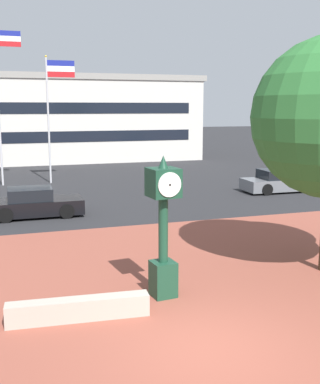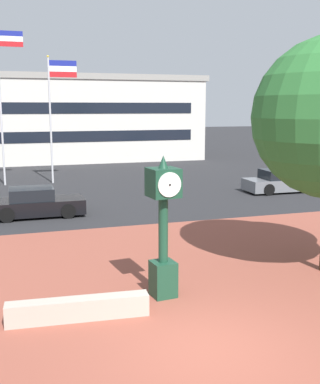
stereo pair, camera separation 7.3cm
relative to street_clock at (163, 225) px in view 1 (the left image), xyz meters
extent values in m
plane|color=#262628|center=(0.02, -2.80, -1.85)|extent=(200.00, 200.00, 0.00)
cube|color=brown|center=(0.02, 0.25, -1.85)|extent=(44.00, 14.10, 0.01)
cube|color=#ADA393|center=(-2.25, -0.72, -1.60)|extent=(3.22, 0.64, 0.50)
cube|color=#19422D|center=(0.00, 0.00, -1.40)|extent=(0.64, 0.64, 0.91)
cylinder|color=#19422D|center=(0.00, 0.00, -0.11)|extent=(0.24, 0.24, 1.67)
cube|color=#19422D|center=(0.00, 0.00, 1.08)|extent=(0.78, 0.78, 0.71)
cylinder|color=white|center=(-0.04, 0.37, 1.08)|extent=(0.60, 0.10, 0.60)
sphere|color=black|center=(-0.04, 0.39, 1.08)|extent=(0.05, 0.05, 0.05)
cylinder|color=white|center=(0.04, -0.37, 1.08)|extent=(0.60, 0.10, 0.60)
sphere|color=black|center=(0.04, -0.39, 1.08)|extent=(0.05, 0.05, 0.05)
cone|color=#19422D|center=(0.00, 0.00, 1.59)|extent=(0.25, 0.25, 0.31)
cube|color=black|center=(-2.57, 10.24, -1.41)|extent=(4.09, 1.81, 0.64)
cube|color=black|center=(-2.78, 10.24, -0.85)|extent=(1.88, 1.56, 0.56)
cylinder|color=black|center=(-1.31, 11.08, -1.53)|extent=(0.64, 0.22, 0.64)
cylinder|color=black|center=(-1.30, 9.40, -1.53)|extent=(0.64, 0.22, 0.64)
cylinder|color=black|center=(-3.84, 11.08, -1.53)|extent=(0.64, 0.22, 0.64)
cylinder|color=black|center=(-3.84, 9.39, -1.53)|extent=(0.64, 0.22, 0.64)
cube|color=slate|center=(11.15, 12.39, -1.41)|extent=(4.47, 1.91, 0.64)
cube|color=black|center=(10.93, 12.40, -0.85)|extent=(2.07, 1.60, 0.56)
cylinder|color=black|center=(12.54, 13.20, -1.53)|extent=(0.65, 0.24, 0.64)
cylinder|color=black|center=(12.50, 11.52, -1.53)|extent=(0.65, 0.24, 0.64)
cylinder|color=black|center=(9.80, 13.26, -1.53)|extent=(0.65, 0.24, 0.64)
cylinder|color=black|center=(9.76, 11.58, -1.53)|extent=(0.65, 0.24, 0.64)
cube|color=navy|center=(-3.23, 19.57, 7.18)|extent=(1.43, 0.02, 0.30)
cube|color=white|center=(-3.23, 19.57, 6.88)|extent=(1.43, 0.02, 0.30)
cube|color=red|center=(-3.23, 19.57, 6.58)|extent=(1.43, 0.02, 0.30)
cylinder|color=silver|center=(-1.10, 19.57, 2.01)|extent=(0.12, 0.12, 7.73)
sphere|color=gold|center=(-1.10, 19.57, 5.94)|extent=(0.14, 0.14, 0.14)
cube|color=navy|center=(-0.21, 19.57, 5.56)|extent=(1.66, 0.02, 0.34)
cube|color=white|center=(-0.21, 19.57, 5.22)|extent=(1.66, 0.02, 0.34)
cube|color=red|center=(-0.21, 19.57, 4.88)|extent=(1.66, 0.02, 0.34)
cube|color=beige|center=(-0.71, 34.04, 1.65)|extent=(27.93, 10.24, 7.01)
cube|color=gray|center=(-0.71, 34.04, 5.41)|extent=(28.49, 10.44, 0.50)
cube|color=black|center=(-0.71, 28.91, 0.48)|extent=(25.14, 0.04, 0.90)
cube|color=black|center=(-0.71, 28.91, 2.82)|extent=(25.14, 0.04, 0.90)
camera|label=1|loc=(-3.57, -10.86, 2.90)|focal=44.33mm
camera|label=2|loc=(-3.50, -10.89, 2.90)|focal=44.33mm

